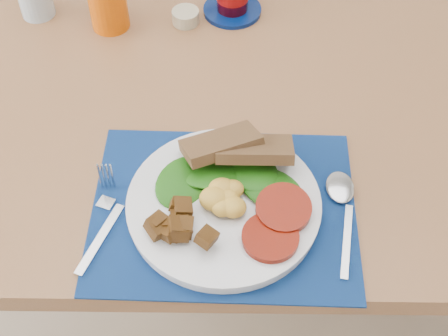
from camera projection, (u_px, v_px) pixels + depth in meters
The scene contains 7 objects.
table at pixel (225, 110), 1.21m from camera, with size 1.40×0.90×0.75m.
placemat at pixel (224, 209), 0.96m from camera, with size 0.40×0.32×0.00m, color #040732.
breakfast_plate at pixel (220, 203), 0.94m from camera, with size 0.29×0.29×0.07m.
fork at pixel (104, 216), 0.95m from camera, with size 0.06×0.18×0.00m.
spoon at pixel (342, 203), 0.96m from camera, with size 0.05×0.19×0.01m.
juice_glass at pixel (108, 4), 1.20m from camera, with size 0.07×0.07×0.10m, color #D45305.
ramekin at pixel (186, 17), 1.24m from camera, with size 0.05×0.05×0.03m, color tan.
Camera 1 is at (0.01, -0.65, 1.54)m, focal length 50.00 mm.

